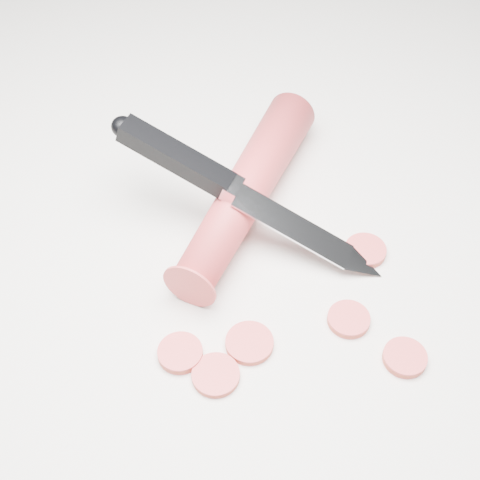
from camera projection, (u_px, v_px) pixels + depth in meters
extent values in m
plane|color=silver|center=(270.00, 270.00, 0.55)|extent=(2.40, 2.40, 0.00)
cylinder|color=red|center=(247.00, 189.00, 0.58)|extent=(0.17, 0.20, 0.04)
cylinder|color=#D13639|center=(216.00, 375.00, 0.49)|extent=(0.04, 0.04, 0.01)
cylinder|color=#D13639|center=(365.00, 251.00, 0.56)|extent=(0.03, 0.03, 0.01)
cylinder|color=#D13639|center=(405.00, 358.00, 0.50)|extent=(0.03, 0.03, 0.01)
cylinder|color=#D13639|center=(249.00, 343.00, 0.50)|extent=(0.04, 0.04, 0.01)
cylinder|color=#D13639|center=(180.00, 353.00, 0.50)|extent=(0.03, 0.03, 0.01)
cylinder|color=#D13639|center=(349.00, 319.00, 0.52)|extent=(0.03, 0.03, 0.01)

